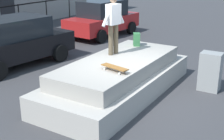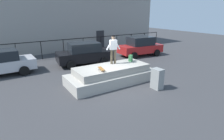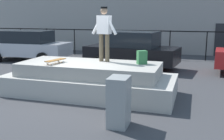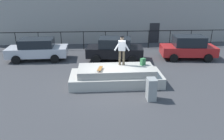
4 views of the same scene
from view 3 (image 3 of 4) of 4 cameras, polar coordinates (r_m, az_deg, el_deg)
The scene contains 10 objects.
ground_plane at distance 8.50m, azimuth -7.47°, elevation -5.63°, with size 60.00×60.00×0.00m, color #38383A.
concrete_ledge at distance 8.62m, azimuth -4.77°, elevation -2.12°, with size 5.35×2.22×1.02m.
skateboarder at distance 8.65m, azimuth -1.67°, elevation 8.39°, with size 0.92×0.31×1.73m.
skateboard at distance 8.52m, azimuth -11.84°, elevation 2.01°, with size 0.36×0.80×0.12m.
backpack at distance 8.29m, azimuth 6.33°, elevation 2.67°, with size 0.28×0.20×0.41m, color #33723F.
car_silver_sedan_near at distance 15.69m, azimuth -17.29°, elevation 4.98°, with size 4.58×2.16×1.67m.
car_black_sedan_mid at distance 12.79m, azimuth 4.21°, elevation 4.26°, with size 4.50×2.54×1.75m.
utility_box at distance 6.13m, azimuth 1.47°, elevation -6.71°, with size 0.44×0.60×1.14m, color gray.
fence_row at distance 16.23m, azimuth 5.04°, elevation 6.72°, with size 24.06×0.06×1.64m.
warehouse_building at distance 21.85m, azimuth 8.47°, elevation 12.85°, with size 25.63×7.86×6.10m.
Camera 3 is at (3.45, -7.36, 2.48)m, focal length 43.31 mm.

